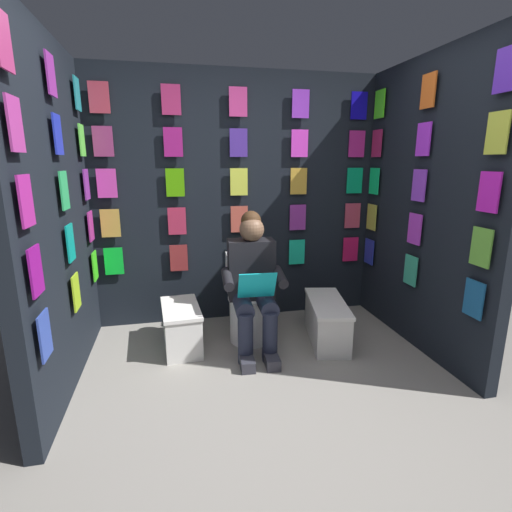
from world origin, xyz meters
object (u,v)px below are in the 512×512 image
object	(u,v)px
comic_longbox_far	(327,321)
toilet	(249,303)
person_reading	(253,282)
comic_longbox_near	(181,327)

from	to	relation	value
comic_longbox_far	toilet	bearing A→B (deg)	-7.67
person_reading	comic_longbox_far	distance (m)	0.80
toilet	comic_longbox_far	xyz separation A→B (m)	(-0.67, 0.24, -0.14)
comic_longbox_near	comic_longbox_far	world-z (taller)	comic_longbox_near
person_reading	comic_longbox_near	bearing A→B (deg)	-8.55
toilet	person_reading	bearing A→B (deg)	90.42
person_reading	comic_longbox_near	size ratio (longest dim) A/B	1.91
toilet	comic_longbox_near	size ratio (longest dim) A/B	1.24
comic_longbox_near	comic_longbox_far	size ratio (longest dim) A/B	0.76
comic_longbox_far	comic_longbox_near	bearing A→B (deg)	5.63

